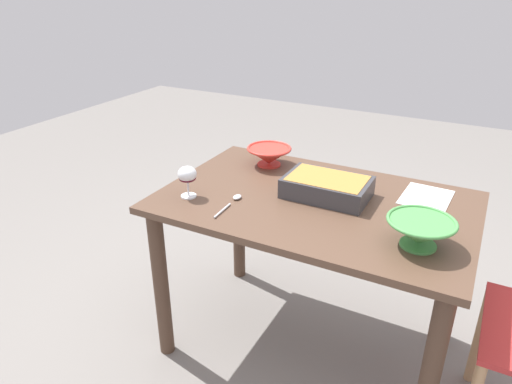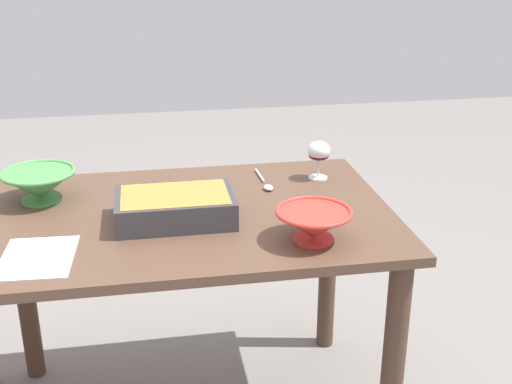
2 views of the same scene
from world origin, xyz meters
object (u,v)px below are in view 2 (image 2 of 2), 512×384
casserole_dish (175,206)px  serving_spoon (266,184)px  wine_glass (319,153)px  mixing_bowl (39,184)px  napkin (37,258)px  small_bowl (314,223)px  dining_table (186,252)px

casserole_dish → serving_spoon: 0.38m
wine_glass → serving_spoon: wine_glass is taller
casserole_dish → serving_spoon: bearing=-143.6°
casserole_dish → mixing_bowl: mixing_bowl is taller
napkin → mixing_bowl: bearing=-84.5°
small_bowl → serving_spoon: (0.05, -0.41, -0.04)m
dining_table → casserole_dish: 0.18m
dining_table → mixing_bowl: (0.42, -0.17, 0.18)m
wine_glass → small_bowl: (0.13, 0.45, -0.04)m
casserole_dish → mixing_bowl: bearing=-28.8°
dining_table → small_bowl: 0.44m
dining_table → mixing_bowl: mixing_bowl is taller
small_bowl → serving_spoon: size_ratio=1.00×
mixing_bowl → small_bowl: 0.85m
wine_glass → mixing_bowl: bearing=2.8°
dining_table → mixing_bowl: 0.49m
dining_table → mixing_bowl: bearing=-21.6°
dining_table → casserole_dish: size_ratio=3.67×
casserole_dish → serving_spoon: casserole_dish is taller
napkin → dining_table: bearing=-149.9°
mixing_bowl → serving_spoon: 0.69m
serving_spoon → napkin: serving_spoon is taller
serving_spoon → small_bowl: bearing=96.7°
mixing_bowl → wine_glass: bearing=-177.2°
casserole_dish → wine_glass: bearing=-151.8°
dining_table → serving_spoon: 0.35m
wine_glass → mixing_bowl: 0.88m
dining_table → wine_glass: bearing=-155.4°
mixing_bowl → napkin: mixing_bowl is taller
casserole_dish → mixing_bowl: (0.39, -0.22, 0.01)m
wine_glass → napkin: (0.84, 0.43, -0.09)m
dining_table → serving_spoon: bearing=-147.8°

